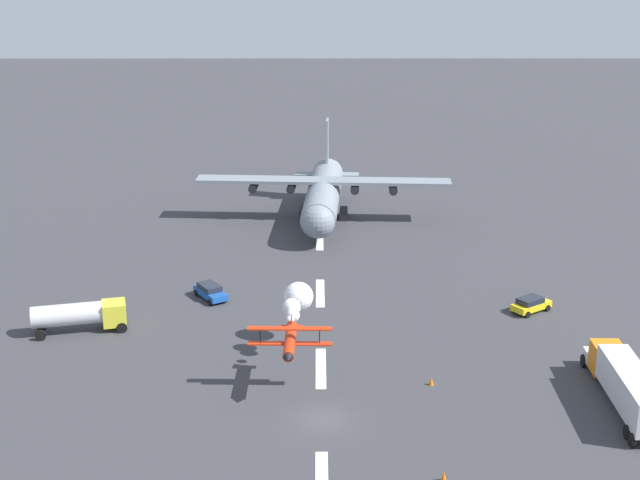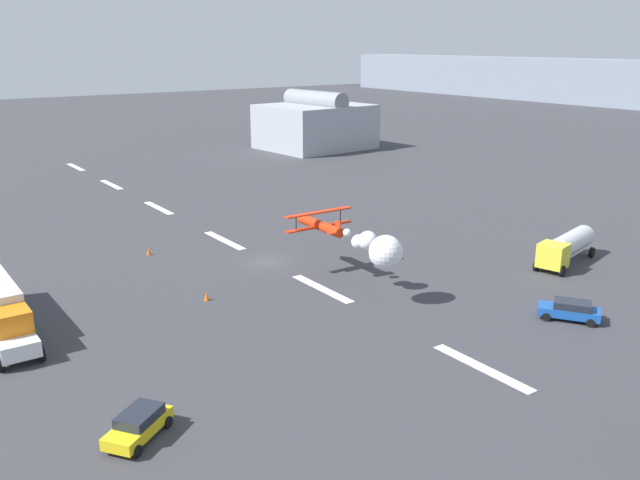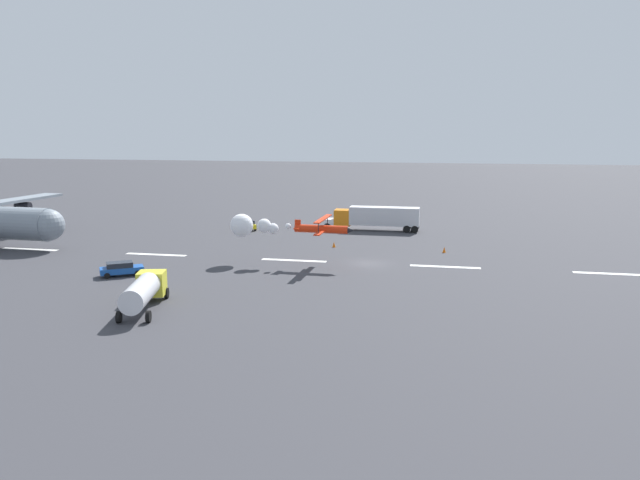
# 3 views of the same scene
# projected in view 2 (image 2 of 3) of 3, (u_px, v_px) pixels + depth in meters

# --- Properties ---
(ground_plane) EXTENTS (440.00, 440.00, 0.00)m
(ground_plane) POSITION_uv_depth(u_px,v_px,m) (268.00, 262.00, 64.72)
(ground_plane) COLOR #38383D
(ground_plane) RESTS_ON ground
(runway_stripe_0) EXTENTS (8.00, 0.90, 0.01)m
(runway_stripe_0) POSITION_uv_depth(u_px,v_px,m) (76.00, 167.00, 113.71)
(runway_stripe_0) COLOR white
(runway_stripe_0) RESTS_ON ground
(runway_stripe_1) EXTENTS (8.00, 0.90, 0.01)m
(runway_stripe_1) POSITION_uv_depth(u_px,v_px,m) (111.00, 185.00, 99.71)
(runway_stripe_1) COLOR white
(runway_stripe_1) RESTS_ON ground
(runway_stripe_2) EXTENTS (8.00, 0.90, 0.01)m
(runway_stripe_2) POSITION_uv_depth(u_px,v_px,m) (159.00, 208.00, 85.72)
(runway_stripe_2) COLOR white
(runway_stripe_2) RESTS_ON ground
(runway_stripe_3) EXTENTS (8.00, 0.90, 0.01)m
(runway_stripe_3) POSITION_uv_depth(u_px,v_px,m) (224.00, 240.00, 71.72)
(runway_stripe_3) COLOR white
(runway_stripe_3) RESTS_ON ground
(runway_stripe_4) EXTENTS (8.00, 0.90, 0.01)m
(runway_stripe_4) POSITION_uv_depth(u_px,v_px,m) (322.00, 289.00, 57.72)
(runway_stripe_4) COLOR white
(runway_stripe_4) RESTS_ON ground
(runway_stripe_5) EXTENTS (8.00, 0.90, 0.01)m
(runway_stripe_5) POSITION_uv_depth(u_px,v_px,m) (482.00, 368.00, 43.72)
(runway_stripe_5) COLOR white
(runway_stripe_5) RESTS_ON ground
(stunt_biplane_red) EXTENTS (14.86, 6.96, 2.72)m
(stunt_biplane_red) POSITION_uv_depth(u_px,v_px,m) (369.00, 245.00, 54.95)
(stunt_biplane_red) COLOR red
(fuel_tanker_truck) EXTENTS (4.64, 9.08, 2.90)m
(fuel_tanker_truck) POSITION_uv_depth(u_px,v_px,m) (566.00, 246.00, 63.70)
(fuel_tanker_truck) COLOR yellow
(fuel_tanker_truck) RESTS_ON ground
(followme_car_yellow) EXTENTS (3.88, 4.44, 1.52)m
(followme_car_yellow) POSITION_uv_depth(u_px,v_px,m) (139.00, 424.00, 35.78)
(followme_car_yellow) COLOR yellow
(followme_car_yellow) RESTS_ON ground
(airport_staff_sedan) EXTENTS (4.74, 3.97, 1.52)m
(airport_staff_sedan) POSITION_uv_depth(u_px,v_px,m) (570.00, 310.00, 51.04)
(airport_staff_sedan) COLOR #194CA5
(airport_staff_sedan) RESTS_ON ground
(hangar_building) EXTENTS (18.06, 20.57, 11.24)m
(hangar_building) POSITION_uv_depth(u_px,v_px,m) (315.00, 125.00, 132.70)
(hangar_building) COLOR #9EA3AD
(hangar_building) RESTS_ON ground
(traffic_cone_near) EXTENTS (0.44, 0.44, 0.75)m
(traffic_cone_near) POSITION_uv_depth(u_px,v_px,m) (149.00, 251.00, 66.78)
(traffic_cone_near) COLOR orange
(traffic_cone_near) RESTS_ON ground
(traffic_cone_far) EXTENTS (0.44, 0.44, 0.75)m
(traffic_cone_far) POSITION_uv_depth(u_px,v_px,m) (207.00, 296.00, 54.99)
(traffic_cone_far) COLOR orange
(traffic_cone_far) RESTS_ON ground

